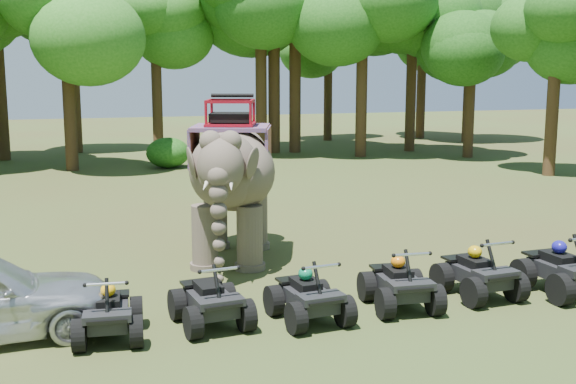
% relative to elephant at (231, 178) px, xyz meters
% --- Properties ---
extents(ground, '(110.00, 110.00, 0.00)m').
position_rel_elephant_xyz_m(ground, '(0.86, -3.05, -1.97)').
color(ground, '#47381E').
rests_on(ground, ground).
extents(elephant, '(3.44, 5.10, 3.94)m').
position_rel_elephant_xyz_m(elephant, '(0.00, 0.00, 0.00)').
color(elephant, '#50453A').
rests_on(elephant, ground).
extents(atv_0, '(1.28, 1.66, 1.16)m').
position_rel_elephant_xyz_m(atv_0, '(-3.17, -4.57, -1.39)').
color(atv_0, black).
rests_on(atv_0, ground).
extents(atv_1, '(1.37, 1.76, 1.21)m').
position_rel_elephant_xyz_m(atv_1, '(-1.38, -4.44, -1.36)').
color(atv_1, black).
rests_on(atv_1, ground).
extents(atv_2, '(1.35, 1.74, 1.20)m').
position_rel_elephant_xyz_m(atv_2, '(0.38, -4.74, -1.37)').
color(atv_2, black).
rests_on(atv_2, ground).
extents(atv_3, '(1.35, 1.77, 1.24)m').
position_rel_elephant_xyz_m(atv_3, '(2.30, -4.56, -1.35)').
color(atv_3, black).
rests_on(atv_3, ground).
extents(atv_4, '(1.37, 1.80, 1.26)m').
position_rel_elephant_xyz_m(atv_4, '(4.12, -4.38, -1.34)').
color(atv_4, black).
rests_on(atv_4, ground).
extents(atv_5, '(1.39, 1.85, 1.34)m').
position_rel_elephant_xyz_m(atv_5, '(5.88, -4.73, -1.30)').
color(atv_5, black).
rests_on(atv_5, ground).
extents(tree_0, '(5.65, 5.65, 8.06)m').
position_rel_elephant_xyz_m(tree_0, '(0.86, 21.87, 2.06)').
color(tree_0, '#195114').
rests_on(tree_0, ground).
extents(tree_1, '(6.89, 6.89, 9.85)m').
position_rel_elephant_xyz_m(tree_1, '(6.18, 20.52, 2.96)').
color(tree_1, '#195114').
rests_on(tree_1, ground).
extents(tree_2, '(6.61, 6.61, 9.45)m').
position_rel_elephant_xyz_m(tree_2, '(10.86, 17.98, 2.76)').
color(tree_2, '#195114').
rests_on(tree_2, ground).
extents(tree_3, '(4.98, 4.98, 7.11)m').
position_rel_elephant_xyz_m(tree_3, '(16.07, 16.10, 1.59)').
color(tree_3, '#195114').
rests_on(tree_3, ground).
extents(tree_4, '(5.15, 5.15, 7.35)m').
position_rel_elephant_xyz_m(tree_4, '(16.04, 9.42, 1.71)').
color(tree_4, '#195114').
rests_on(tree_4, ground).
extents(tree_25, '(6.08, 6.08, 8.69)m').
position_rel_elephant_xyz_m(tree_25, '(-3.59, 17.02, 2.38)').
color(tree_25, '#195114').
rests_on(tree_25, ground).
extents(tree_26, '(6.96, 6.96, 9.94)m').
position_rel_elephant_xyz_m(tree_26, '(20.08, 23.02, 3.00)').
color(tree_26, '#195114').
rests_on(tree_26, ground).
extents(tree_29, '(6.53, 6.53, 9.32)m').
position_rel_elephant_xyz_m(tree_29, '(18.44, 26.10, 2.69)').
color(tree_29, '#195114').
rests_on(tree_29, ground).
extents(tree_31, '(5.40, 5.40, 7.71)m').
position_rel_elephant_xyz_m(tree_31, '(12.13, 26.48, 1.89)').
color(tree_31, '#195114').
rests_on(tree_31, ground).
extents(tree_32, '(6.06, 6.06, 8.66)m').
position_rel_elephant_xyz_m(tree_32, '(14.46, 19.58, 2.36)').
color(tree_32, '#195114').
rests_on(tree_32, ground).
extents(tree_33, '(7.61, 7.61, 10.87)m').
position_rel_elephant_xyz_m(tree_33, '(8.18, 20.90, 3.46)').
color(tree_33, '#195114').
rests_on(tree_33, ground).
extents(tree_35, '(6.60, 6.60, 9.42)m').
position_rel_elephant_xyz_m(tree_35, '(-3.27, 24.22, 2.74)').
color(tree_35, '#195114').
rests_on(tree_35, ground).
extents(tree_40, '(7.69, 7.69, 10.98)m').
position_rel_elephant_xyz_m(tree_40, '(7.02, 20.97, 3.52)').
color(tree_40, '#195114').
rests_on(tree_40, ground).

